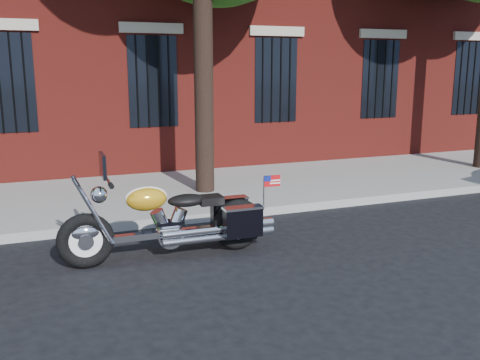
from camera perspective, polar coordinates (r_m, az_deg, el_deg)
name	(u,v)px	position (r m, az deg, el deg)	size (l,w,h in m)	color
ground	(233,246)	(7.74, -0.76, -7.10)	(120.00, 120.00, 0.00)	black
curb	(204,217)	(8.97, -3.85, -3.93)	(40.00, 0.16, 0.15)	gray
sidewalk	(176,192)	(10.72, -6.86, -1.33)	(40.00, 3.60, 0.15)	gray
motorcycle	(176,222)	(7.22, -6.82, -4.47)	(2.91, 0.85, 1.47)	black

